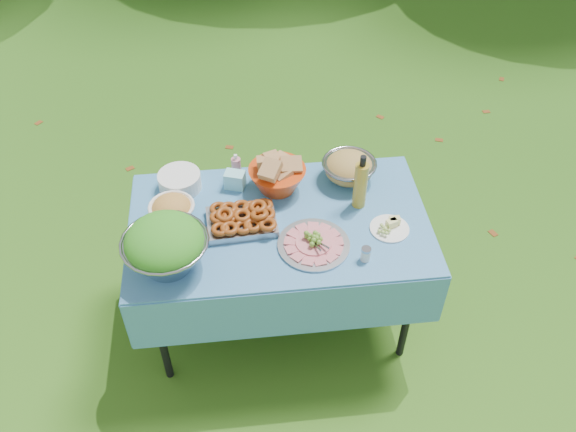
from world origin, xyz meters
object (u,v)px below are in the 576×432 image
at_px(pasta_bowl_steel, 349,167).
at_px(charcuterie_platter, 314,240).
at_px(bread_bowl, 277,174).
at_px(picnic_table, 280,272).
at_px(salad_bowl, 165,246).
at_px(plate_stack, 180,181).
at_px(oil_bottle, 361,181).

bearing_deg(pasta_bowl_steel, charcuterie_platter, -118.28).
bearing_deg(bread_bowl, picnic_table, -93.39).
relative_size(salad_bowl, plate_stack, 1.78).
distance_m(picnic_table, bread_bowl, 0.54).
xyz_separation_m(plate_stack, charcuterie_platter, (0.63, -0.48, -0.01)).
height_order(picnic_table, salad_bowl, salad_bowl).
xyz_separation_m(picnic_table, plate_stack, (-0.48, 0.30, 0.43)).
relative_size(bread_bowl, pasta_bowl_steel, 1.06).
bearing_deg(oil_bottle, picnic_table, -169.16).
bearing_deg(salad_bowl, bread_bowl, 41.04).
height_order(salad_bowl, bread_bowl, salad_bowl).
bearing_deg(salad_bowl, oil_bottle, 18.04).
height_order(plate_stack, oil_bottle, oil_bottle).
relative_size(bread_bowl, charcuterie_platter, 0.86).
bearing_deg(plate_stack, oil_bottle, -14.14).
xyz_separation_m(salad_bowl, bread_bowl, (0.54, 0.47, -0.03)).
relative_size(salad_bowl, charcuterie_platter, 1.14).
height_order(pasta_bowl_steel, charcuterie_platter, pasta_bowl_steel).
distance_m(pasta_bowl_steel, charcuterie_platter, 0.52).
bearing_deg(bread_bowl, plate_stack, 173.37).
height_order(bread_bowl, oil_bottle, oil_bottle).
xyz_separation_m(picnic_table, pasta_bowl_steel, (0.39, 0.28, 0.45)).
xyz_separation_m(pasta_bowl_steel, oil_bottle, (0.02, -0.20, 0.08)).
bearing_deg(pasta_bowl_steel, picnic_table, -144.29).
bearing_deg(picnic_table, salad_bowl, -156.75).
distance_m(picnic_table, oil_bottle, 0.68).
xyz_separation_m(charcuterie_platter, oil_bottle, (0.26, 0.26, 0.11)).
bearing_deg(plate_stack, picnic_table, -32.06).
bearing_deg(bread_bowl, charcuterie_platter, -72.86).
distance_m(charcuterie_platter, oil_bottle, 0.38).
distance_m(picnic_table, plate_stack, 0.71).
xyz_separation_m(salad_bowl, plate_stack, (0.04, 0.53, -0.08)).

